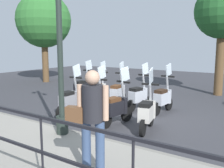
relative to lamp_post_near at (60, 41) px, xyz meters
The scene contains 15 objects.
ground_plane 3.25m from the lamp_post_near, ahead, with size 28.00×28.00×0.00m, color #38383D.
promenade_walkway 2.25m from the lamp_post_near, behind, with size 2.20×20.00×0.15m.
lamp_post_near is the anchor object (origin of this frame).
pedestrian_with_bag 2.21m from the lamp_post_near, 121.69° to the right, with size 0.45×0.62×1.59m.
tree_large 9.57m from the lamp_post_near, 50.39° to the left, with size 3.07×3.07×5.04m.
tree_distant 7.73m from the lamp_post_near, 14.11° to the right, with size 2.29×2.29×4.65m.
scooter_near_0 2.67m from the lamp_post_near, 39.77° to the right, with size 1.22×0.49×1.54m.
scooter_near_1 2.36m from the lamp_post_near, 15.20° to the right, with size 1.22×0.47×1.54m.
scooter_near_2 2.37m from the lamp_post_near, 11.60° to the left, with size 1.23×0.44×1.54m.
scooter_near_3 2.59m from the lamp_post_near, 37.66° to the left, with size 1.23×0.44×1.54m.
scooter_far_0 3.92m from the lamp_post_near, 16.33° to the right, with size 1.23×0.44×1.54m.
scooter_far_1 3.70m from the lamp_post_near, ahead, with size 1.23×0.46×1.54m.
scooter_far_2 3.83m from the lamp_post_near, 11.03° to the left, with size 1.23×0.45×1.54m.
scooter_far_3 3.95m from the lamp_post_near, 23.53° to the left, with size 1.23×0.44×1.54m.
scooter_far_4 4.51m from the lamp_post_near, 33.86° to the left, with size 1.23×0.44×1.54m.
Camera 1 is at (-6.24, -3.77, 2.09)m, focal length 40.00 mm.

